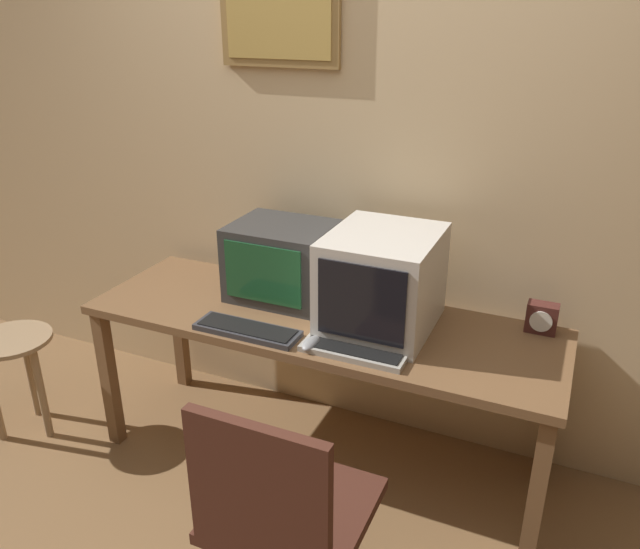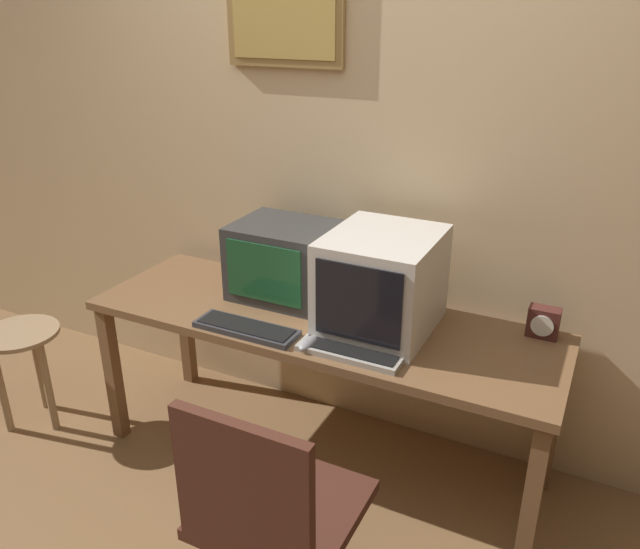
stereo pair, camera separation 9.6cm
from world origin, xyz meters
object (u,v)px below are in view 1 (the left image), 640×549
(keyboard_main, at_px, (247,330))
(mouse_near_keyboard, at_px, (311,344))
(desk_clock, at_px, (542,318))
(office_chair, at_px, (286,539))
(keyboard_side, at_px, (355,349))
(side_stool, at_px, (16,360))
(monitor_right, at_px, (382,281))
(monitor_left, at_px, (282,261))

(keyboard_main, distance_m, mouse_near_keyboard, 0.28)
(desk_clock, height_order, office_chair, office_chair)
(keyboard_main, bearing_deg, keyboard_side, 4.61)
(keyboard_main, relative_size, side_stool, 0.84)
(mouse_near_keyboard, xyz_separation_m, side_stool, (-1.43, -0.14, -0.35))
(side_stool, bearing_deg, office_chair, -15.39)
(monitor_right, xyz_separation_m, keyboard_main, (-0.45, -0.27, -0.18))
(keyboard_main, relative_size, desk_clock, 3.54)
(office_chair, xyz_separation_m, side_stool, (-1.61, 0.44, -0.02))
(monitor_left, relative_size, mouse_near_keyboard, 3.79)
(side_stool, bearing_deg, desk_clock, 15.59)
(monitor_right, bearing_deg, side_stool, -165.55)
(keyboard_side, bearing_deg, monitor_left, 144.98)
(mouse_near_keyboard, bearing_deg, monitor_left, 129.81)
(monitor_right, distance_m, mouse_near_keyboard, 0.37)
(monitor_left, bearing_deg, mouse_near_keyboard, -50.19)
(monitor_left, xyz_separation_m, desk_clock, (1.06, 0.11, -0.10))
(monitor_left, height_order, monitor_right, monitor_right)
(monitor_left, relative_size, desk_clock, 3.52)
(mouse_near_keyboard, distance_m, side_stool, 1.48)
(keyboard_main, xyz_separation_m, mouse_near_keyboard, (0.28, -0.01, 0.01))
(keyboard_side, distance_m, desk_clock, 0.74)
(monitor_right, xyz_separation_m, mouse_near_keyboard, (-0.17, -0.28, -0.17))
(keyboard_side, distance_m, side_stool, 1.64)
(monitor_left, relative_size, keyboard_side, 1.07)
(keyboard_side, distance_m, office_chair, 0.70)
(keyboard_main, bearing_deg, monitor_right, 31.20)
(monitor_right, distance_m, keyboard_main, 0.55)
(keyboard_side, relative_size, mouse_near_keyboard, 3.53)
(monitor_left, distance_m, keyboard_main, 0.39)
(keyboard_side, relative_size, office_chair, 0.43)
(office_chair, bearing_deg, keyboard_main, 127.85)
(side_stool, bearing_deg, monitor_right, 14.45)
(mouse_near_keyboard, relative_size, side_stool, 0.22)
(monitor_left, height_order, desk_clock, monitor_left)
(keyboard_main, bearing_deg, monitor_left, 94.60)
(office_chair, bearing_deg, monitor_left, 117.11)
(desk_clock, bearing_deg, monitor_right, -161.33)
(monitor_right, bearing_deg, keyboard_main, -148.80)
(side_stool, bearing_deg, mouse_near_keyboard, 5.42)
(monitor_left, height_order, keyboard_main, monitor_left)
(keyboard_main, xyz_separation_m, office_chair, (0.45, -0.58, -0.32))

